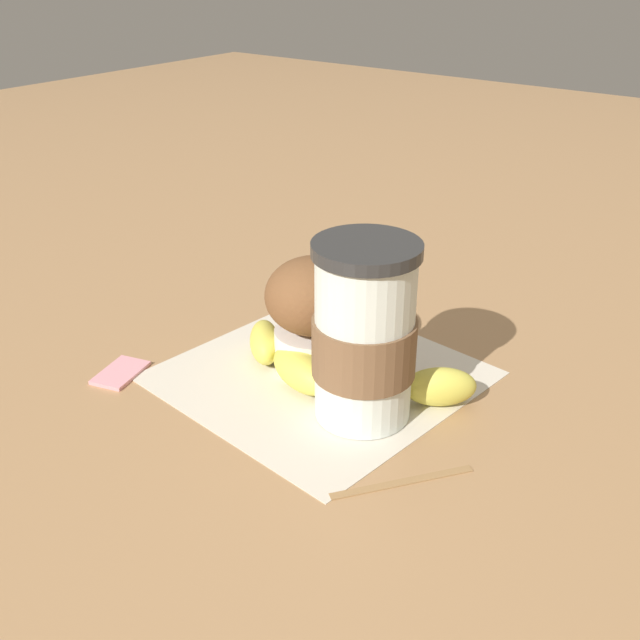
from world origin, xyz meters
TOP-DOWN VIEW (x-y plane):
  - ground_plane at (0.00, 0.00)m, footprint 3.00×3.00m
  - paper_napkin at (0.00, 0.00)m, footprint 0.27×0.27m
  - coffee_cup at (-0.06, 0.03)m, footprint 0.08×0.08m
  - muffin at (0.01, -0.01)m, footprint 0.09×0.09m
  - banana at (-0.03, 0.01)m, footprint 0.23×0.11m
  - sugar_packet at (0.14, 0.11)m, footprint 0.04×0.06m
  - wooden_stirrer at (-0.14, 0.08)m, footprint 0.07×0.09m

SIDE VIEW (x-z plane):
  - ground_plane at x=0.00m, z-range 0.00..0.00m
  - paper_napkin at x=0.00m, z-range 0.00..0.00m
  - wooden_stirrer at x=-0.14m, z-range 0.00..0.00m
  - sugar_packet at x=0.14m, z-range 0.00..0.01m
  - banana at x=-0.03m, z-range 0.00..0.04m
  - muffin at x=0.01m, z-range 0.01..0.11m
  - coffee_cup at x=-0.06m, z-range 0.00..0.15m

